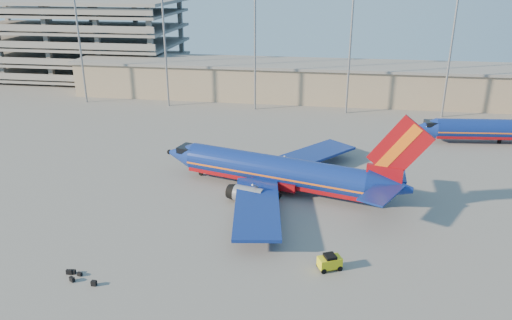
# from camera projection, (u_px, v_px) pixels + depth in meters

# --- Properties ---
(ground) EXTENTS (220.00, 220.00, 0.00)m
(ground) POSITION_uv_depth(u_px,v_px,m) (239.00, 199.00, 68.19)
(ground) COLOR slate
(ground) RESTS_ON ground
(terminal_building) EXTENTS (122.00, 16.00, 8.50)m
(terminal_building) POSITION_uv_depth(u_px,v_px,m) (325.00, 81.00, 118.60)
(terminal_building) COLOR gray
(terminal_building) RESTS_ON ground
(parking_garage) EXTENTS (62.00, 32.00, 21.40)m
(parking_garage) POSITION_uv_depth(u_px,v_px,m) (72.00, 35.00, 141.08)
(parking_garage) COLOR slate
(parking_garage) RESTS_ON ground
(light_mast_row) EXTENTS (101.60, 1.60, 28.65)m
(light_mast_row) POSITION_uv_depth(u_px,v_px,m) (302.00, 29.00, 103.47)
(light_mast_row) COLOR gray
(light_mast_row) RESTS_ON ground
(aircraft_main) EXTENTS (37.75, 35.81, 13.07)m
(aircraft_main) POSITION_uv_depth(u_px,v_px,m) (281.00, 172.00, 69.95)
(aircraft_main) COLOR navy
(aircraft_main) RESTS_ON ground
(aircraft_second) EXTENTS (33.97, 13.18, 11.51)m
(aircraft_second) POSITION_uv_depth(u_px,v_px,m) (507.00, 129.00, 88.92)
(aircraft_second) COLOR navy
(aircraft_second) RESTS_ON ground
(baggage_tug) EXTENTS (2.79, 2.33, 1.73)m
(baggage_tug) POSITION_uv_depth(u_px,v_px,m) (330.00, 262.00, 52.11)
(baggage_tug) COLOR #D1CA12
(baggage_tug) RESTS_ON ground
(luggage_pile) EXTENTS (3.99, 1.97, 0.53)m
(luggage_pile) POSITION_uv_depth(u_px,v_px,m) (78.00, 276.00, 50.78)
(luggage_pile) COLOR black
(luggage_pile) RESTS_ON ground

